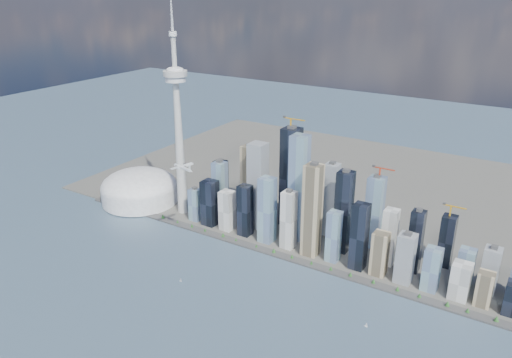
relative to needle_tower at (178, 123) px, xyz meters
The scene contains 10 objects.
ground 491.65m from the needle_tower, 45.94° to the right, with size 4000.00×4000.00×0.00m, color #344E5B.
seawall 385.07m from the needle_tower, 11.31° to the right, with size 1100.00×22.00×4.00m, color #383838.
land 544.99m from the needle_tower, 52.43° to the left, with size 1400.00×900.00×3.00m, color #4C4C47.
shoreline_trees 380.99m from the needle_tower, 11.31° to the right, with size 960.53×7.20×8.80m.
skyscraper_cluster 391.79m from the needle_tower, ahead, with size 736.00×142.00×265.91m.
needle_tower is the anchor object (origin of this frame).
dome_stadium 241.40m from the needle_tower, behind, with size 200.00×200.00×86.00m.
airplane 205.08m from the needle_tower, 47.62° to the right, with size 61.60×54.88×15.16m.
sailboat_west 395.94m from the needle_tower, 51.15° to the right, with size 6.09×2.66×8.41m.
sailboat_east 636.16m from the needle_tower, 18.54° to the right, with size 6.84×2.83×9.44m.
Camera 1 is at (473.13, -574.43, 550.91)m, focal length 35.00 mm.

